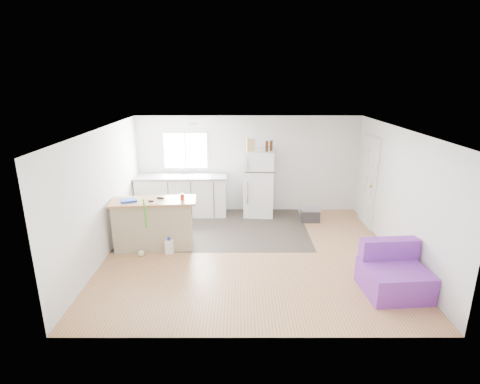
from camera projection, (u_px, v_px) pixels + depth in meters
name	position (u px, v px, depth m)	size (l,w,h in m)	color
room	(251.00, 194.00, 6.96)	(5.51, 5.01, 2.41)	#9A6940
vinyl_zone	(217.00, 228.00, 8.50)	(4.05, 2.50, 0.00)	#352E28
window	(185.00, 151.00, 9.23)	(1.18, 0.06, 0.98)	white
interior_door	(369.00, 181.00, 8.49)	(0.11, 0.92, 2.10)	white
ceiling_fixture	(192.00, 124.00, 7.76)	(0.30, 0.30, 0.07)	white
kitchen_cabinets	(182.00, 195.00, 9.22)	(2.25, 0.74, 1.29)	white
peninsula	(154.00, 224.00, 7.39)	(1.68, 0.77, 1.00)	tan
refrigerator	(259.00, 183.00, 9.13)	(0.77, 0.74, 1.61)	white
cooler	(310.00, 214.00, 8.85)	(0.45, 0.30, 0.34)	#2A2A2C
purple_seat	(393.00, 275.00, 5.93)	(1.01, 0.96, 0.77)	purple
cleaner_jug	(169.00, 246.00, 7.24)	(0.15, 0.11, 0.33)	white
mop	(143.00, 244.00, 7.13)	(0.22, 0.33, 1.17)	green
red_cup	(182.00, 197.00, 7.25)	(0.08, 0.08, 0.12)	#BC2C0B
blue_tray	(129.00, 200.00, 7.16)	(0.30, 0.22, 0.04)	#133FB2
tool_a	(160.00, 198.00, 7.34)	(0.14, 0.05, 0.03)	black
tool_b	(151.00, 201.00, 7.15)	(0.10, 0.04, 0.03)	black
cardboard_box	(250.00, 145.00, 8.77)	(0.20, 0.10, 0.30)	tan
bottle_left	(267.00, 146.00, 8.75)	(0.07, 0.07, 0.25)	#3A1C0A
bottle_right	(271.00, 146.00, 8.82)	(0.07, 0.07, 0.25)	#3A1C0A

